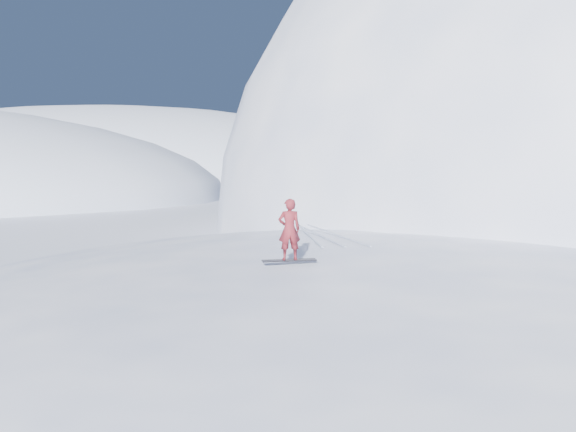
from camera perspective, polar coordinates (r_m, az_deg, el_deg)
name	(u,v)px	position (r m, az deg, el deg)	size (l,w,h in m)	color
ground	(417,353)	(14.44, 14.13, -14.54)	(400.00, 400.00, 0.00)	white
near_ridge	(421,318)	(17.44, 14.58, -10.96)	(36.00, 28.00, 4.80)	white
peak_shoulder	(481,239)	(36.13, 20.65, -2.46)	(28.00, 24.00, 18.00)	white
far_ridge_c	(118,185)	(128.29, -18.34, 3.33)	(140.00, 90.00, 36.00)	white
wind_bumps	(379,328)	(16.25, 10.09, -12.12)	(16.00, 14.40, 1.00)	white
snowboard	(289,260)	(13.76, 0.14, -4.94)	(1.46, 0.27, 0.02)	black
snowboarder	(289,229)	(13.63, 0.14, -1.50)	(0.60, 0.39, 1.64)	maroon
board_tracks	(320,234)	(18.87, 3.58, -1.98)	(2.06, 5.99, 0.04)	silver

